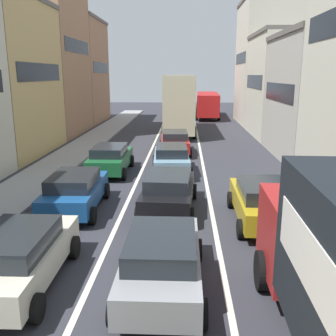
% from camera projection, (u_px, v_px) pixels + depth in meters
% --- Properties ---
extents(sidewalk_left, '(2.60, 64.00, 0.14)m').
position_uv_depth(sidewalk_left, '(64.00, 160.00, 23.08)').
color(sidewalk_left, '#959595').
rests_on(sidewalk_left, ground).
extents(lane_stripe_left, '(0.16, 60.00, 0.01)m').
position_uv_depth(lane_stripe_left, '(146.00, 162.00, 22.88)').
color(lane_stripe_left, silver).
rests_on(lane_stripe_left, ground).
extents(lane_stripe_right, '(0.16, 60.00, 0.01)m').
position_uv_depth(lane_stripe_right, '(202.00, 162.00, 22.73)').
color(lane_stripe_right, silver).
rests_on(lane_stripe_right, ground).
extents(building_row_right, '(7.20, 43.90, 13.18)m').
position_uv_depth(building_row_right, '(336.00, 70.00, 23.34)').
color(building_row_right, beige).
rests_on(building_row_right, ground).
extents(sedan_centre_lane_second, '(2.06, 4.30, 1.49)m').
position_uv_depth(sedan_centre_lane_second, '(162.00, 259.00, 9.11)').
color(sedan_centre_lane_second, gray).
rests_on(sedan_centre_lane_second, ground).
extents(wagon_left_lane_second, '(2.10, 4.32, 1.49)m').
position_uv_depth(wagon_left_lane_second, '(19.00, 256.00, 9.28)').
color(wagon_left_lane_second, beige).
rests_on(wagon_left_lane_second, ground).
extents(hatchback_centre_lane_third, '(2.25, 4.39, 1.49)m').
position_uv_depth(hatchback_centre_lane_third, '(169.00, 190.00, 14.52)').
color(hatchback_centre_lane_third, black).
rests_on(hatchback_centre_lane_third, ground).
extents(sedan_left_lane_third, '(2.19, 4.36, 1.49)m').
position_uv_depth(sedan_left_lane_third, '(75.00, 190.00, 14.52)').
color(sedan_left_lane_third, '#194C8C').
rests_on(sedan_left_lane_third, ground).
extents(coupe_centre_lane_fourth, '(2.25, 4.39, 1.49)m').
position_uv_depth(coupe_centre_lane_fourth, '(171.00, 158.00, 20.13)').
color(coupe_centre_lane_fourth, '#759EB7').
rests_on(coupe_centre_lane_fourth, ground).
extents(sedan_left_lane_fourth, '(2.08, 4.31, 1.49)m').
position_uv_depth(sedan_left_lane_fourth, '(110.00, 158.00, 20.10)').
color(sedan_left_lane_fourth, '#19592D').
rests_on(sedan_left_lane_fourth, ground).
extents(sedan_centre_lane_fifth, '(2.22, 4.38, 1.49)m').
position_uv_depth(sedan_centre_lane_fifth, '(175.00, 141.00, 25.14)').
color(sedan_centre_lane_fifth, '#A51E1E').
rests_on(sedan_centre_lane_fifth, ground).
extents(sedan_right_lane_behind_truck, '(2.07, 4.30, 1.49)m').
position_uv_depth(sedan_right_lane_behind_truck, '(262.00, 201.00, 13.32)').
color(sedan_right_lane_behind_truck, '#B29319').
rests_on(sedan_right_lane_behind_truck, ground).
extents(bus_mid_queue_primary, '(2.84, 10.51, 5.06)m').
position_uv_depth(bus_mid_queue_primary, '(180.00, 101.00, 33.50)').
color(bus_mid_queue_primary, '#BFB793').
rests_on(bus_mid_queue_primary, ground).
extents(bus_far_queue_secondary, '(3.08, 10.58, 2.90)m').
position_uv_depth(bus_far_queue_secondary, '(207.00, 103.00, 46.12)').
color(bus_far_queue_secondary, '#B21919').
rests_on(bus_far_queue_secondary, ground).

